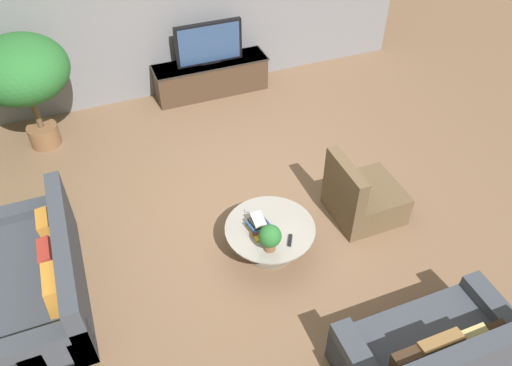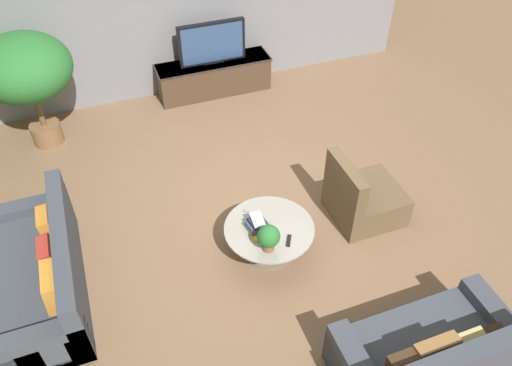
{
  "view_description": "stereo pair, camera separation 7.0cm",
  "coord_description": "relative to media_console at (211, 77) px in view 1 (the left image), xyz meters",
  "views": [
    {
      "loc": [
        -1.61,
        -3.95,
        4.44
      ],
      "look_at": [
        -0.06,
        0.03,
        0.55
      ],
      "focal_mm": 35.0,
      "sensor_mm": 36.0,
      "label": 1
    },
    {
      "loc": [
        -1.54,
        -3.97,
        4.44
      ],
      "look_at": [
        -0.06,
        0.03,
        0.55
      ],
      "focal_mm": 35.0,
      "sensor_mm": 36.0,
      "label": 2
    }
  ],
  "objects": [
    {
      "name": "remote_black",
      "position": [
        -0.29,
        -3.74,
        0.12
      ],
      "size": [
        0.11,
        0.16,
        0.02
      ],
      "primitive_type": "cube",
      "rotation": [
        0.0,
        0.0,
        -0.52
      ],
      "color": "black",
      "rests_on": "coffee_table"
    },
    {
      "name": "couch_by_wall",
      "position": [
        -2.8,
        -3.2,
        0.0
      ],
      "size": [
        0.84,
        1.94,
        0.84
      ],
      "rotation": [
        0.0,
        0.0,
        -1.57
      ],
      "color": "#3D424C",
      "rests_on": "ground"
    },
    {
      "name": "television",
      "position": [
        0.0,
        -0.0,
        0.58
      ],
      "size": [
        1.05,
        0.13,
        0.65
      ],
      "color": "black",
      "rests_on": "media_console"
    },
    {
      "name": "remote_silver",
      "position": [
        -0.52,
        -3.19,
        0.12
      ],
      "size": [
        0.16,
        0.11,
        0.02
      ],
      "primitive_type": "cube",
      "rotation": [
        0.0,
        0.0,
        1.07
      ],
      "color": "gray",
      "rests_on": "coffee_table"
    },
    {
      "name": "potted_plant_tabletop",
      "position": [
        -0.53,
        -3.76,
        0.29
      ],
      "size": [
        0.24,
        0.24,
        0.32
      ],
      "color": "brown",
      "rests_on": "coffee_table"
    },
    {
      "name": "book_stack",
      "position": [
        -0.55,
        -3.47,
        0.19
      ],
      "size": [
        0.24,
        0.31,
        0.18
      ],
      "color": "gold",
      "rests_on": "coffee_table"
    },
    {
      "name": "armchair_wicker",
      "position": [
        0.85,
        -3.34,
        -0.01
      ],
      "size": [
        0.8,
        0.76,
        0.86
      ],
      "rotation": [
        0.0,
        0.0,
        1.57
      ],
      "color": "brown",
      "rests_on": "ground"
    },
    {
      "name": "media_console",
      "position": [
        0.0,
        0.0,
        0.0
      ],
      "size": [
        1.83,
        0.5,
        0.55
      ],
      "color": "#473323",
      "rests_on": "ground"
    },
    {
      "name": "couch_near_entry",
      "position": [
        0.4,
        -5.34,
        0.01
      ],
      "size": [
        1.63,
        0.84,
        0.84
      ],
      "rotation": [
        0.0,
        0.0,
        3.14
      ],
      "color": "#3D424C",
      "rests_on": "ground"
    },
    {
      "name": "ground_plane",
      "position": [
        -0.3,
        -2.94,
        -0.28
      ],
      "size": [
        24.0,
        24.0,
        0.0
      ],
      "primitive_type": "plane",
      "color": "brown"
    },
    {
      "name": "potted_palm_tall",
      "position": [
        -2.65,
        -0.45,
        0.88
      ],
      "size": [
        1.22,
        1.22,
        1.63
      ],
      "color": "brown",
      "rests_on": "ground"
    },
    {
      "name": "coffee_table",
      "position": [
        -0.41,
        -3.48,
        -0.01
      ],
      "size": [
        1.0,
        1.0,
        0.39
      ],
      "color": "#756656",
      "rests_on": "ground"
    }
  ]
}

